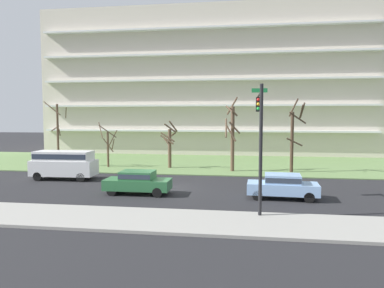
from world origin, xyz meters
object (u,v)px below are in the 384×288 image
van_white_center_right (64,163)px  tree_far_right (293,136)px  tree_far_left (58,133)px  traffic_signal_mast (260,127)px  tree_center (170,145)px  sedan_blue_near_left (283,185)px  sedan_green_center_left (138,181)px  tree_right (232,135)px  tree_left (108,146)px

van_white_center_right → tree_far_right: bearing=-163.6°
tree_far_left → traffic_signal_mast: size_ratio=0.97×
tree_far_left → tree_far_right: 23.26m
traffic_signal_mast → tree_far_right: bearing=75.4°
tree_center → tree_far_right: size_ratio=0.70×
sedan_blue_near_left → tree_far_left: bearing=155.1°
sedan_blue_near_left → traffic_signal_mast: bearing=-114.8°
sedan_green_center_left → traffic_signal_mast: 9.26m
sedan_blue_near_left → sedan_green_center_left: same height
tree_far_left → tree_right: 17.69m
tree_right → sedan_blue_near_left: 11.51m
van_white_center_right → tree_center: bearing=-136.8°
tree_far_left → traffic_signal_mast: 24.29m
van_white_center_right → tree_far_left: bearing=-60.3°
tree_center → sedan_blue_near_left: 15.44m
tree_right → van_white_center_right: (-13.56, -6.13, -2.07)m
tree_center → sedan_blue_near_left: size_ratio=1.07×
sedan_blue_near_left → traffic_signal_mast: traffic_signal_mast is taller
sedan_green_center_left → traffic_signal_mast: size_ratio=0.64×
sedan_blue_near_left → van_white_center_right: size_ratio=0.85×
sedan_green_center_left → traffic_signal_mast: (7.90, -3.03, 3.78)m
tree_center → van_white_center_right: (-7.35, -7.35, -1.00)m
sedan_green_center_left → van_white_center_right: (-7.64, 4.50, 0.52)m
tree_far_right → sedan_green_center_left: (-11.50, -10.78, -2.52)m
sedan_green_center_left → tree_far_left: bearing=136.5°
tree_far_right → sedan_blue_near_left: size_ratio=1.53×
sedan_green_center_left → tree_far_right: bearing=43.3°
tree_right → sedan_green_center_left: 12.44m
traffic_signal_mast → tree_left: bearing=134.8°
tree_far_left → tree_left: bearing=3.8°
tree_far_left → van_white_center_right: 8.15m
sedan_blue_near_left → tree_left: bearing=147.2°
tree_center → traffic_signal_mast: bearing=-61.2°
sedan_blue_near_left → traffic_signal_mast: size_ratio=0.65×
tree_right → sedan_blue_near_left: (3.57, -10.63, -2.59)m
tree_left → sedan_blue_near_left: 19.82m
tree_left → tree_center: tree_center is taller
tree_far_left → tree_far_right: size_ratio=0.98×
tree_left → sedan_blue_near_left: tree_left is taller
tree_far_left → tree_left: size_ratio=1.45×
traffic_signal_mast → van_white_center_right: bearing=154.1°
sedan_blue_near_left → van_white_center_right: (-17.13, 4.50, 0.52)m
tree_center → tree_right: bearing=-11.1°
van_white_center_right → traffic_signal_mast: traffic_signal_mast is taller
tree_far_right → sedan_blue_near_left: bearing=-100.6°
tree_center → sedan_green_center_left: size_ratio=1.09×
tree_far_right → sedan_blue_near_left: (-2.01, -10.78, -2.52)m
traffic_signal_mast → sedan_green_center_left: bearing=159.0°
sedan_blue_near_left → van_white_center_right: 17.72m
tree_far_left → sedan_blue_near_left: size_ratio=1.49×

